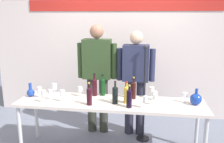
{
  "coord_description": "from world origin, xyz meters",
  "views": [
    {
      "loc": [
        0.47,
        -3.07,
        1.9
      ],
      "look_at": [
        0.0,
        0.15,
        1.13
      ],
      "focal_mm": 39.19,
      "sensor_mm": 36.0,
      "label": 1
    }
  ],
  "objects_px": {
    "display_table": "(110,106)",
    "wine_bottle_2": "(89,95)",
    "wine_bottle_4": "(95,86)",
    "decanter_blue_right": "(196,99)",
    "wine_bottle_6": "(103,86)",
    "wine_glass_left_5": "(44,94)",
    "wine_glass_left_0": "(39,90)",
    "wine_bottle_0": "(129,98)",
    "presenter_right": "(136,77)",
    "wine_glass_right_2": "(145,100)",
    "wine_glass_left_3": "(80,89)",
    "wine_glass_left_4": "(54,87)",
    "wine_glass_left_2": "(50,93)",
    "wine_glass_right_3": "(155,97)",
    "wine_glass_right_0": "(185,95)",
    "microphone_stand": "(144,110)",
    "wine_bottle_3": "(133,90)",
    "wine_bottle_5": "(115,94)",
    "wine_glass_left_1": "(62,94)",
    "decanter_blue_left": "(31,92)",
    "wine_glass_right_1": "(152,90)",
    "presenter_left": "(97,72)",
    "wine_bottle_1": "(127,94)",
    "wine_glass_right_4": "(155,94)"
  },
  "relations": [
    {
      "from": "wine_bottle_0",
      "to": "wine_glass_left_4",
      "type": "height_order",
      "value": "wine_bottle_0"
    },
    {
      "from": "presenter_left",
      "to": "wine_bottle_3",
      "type": "height_order",
      "value": "presenter_left"
    },
    {
      "from": "wine_glass_left_1",
      "to": "wine_glass_right_4",
      "type": "xyz_separation_m",
      "value": [
        1.23,
        0.23,
        -0.02
      ]
    },
    {
      "from": "wine_bottle_5",
      "to": "wine_bottle_0",
      "type": "bearing_deg",
      "value": -32.12
    },
    {
      "from": "display_table",
      "to": "wine_bottle_2",
      "type": "height_order",
      "value": "wine_bottle_2"
    },
    {
      "from": "wine_bottle_4",
      "to": "wine_glass_right_0",
      "type": "xyz_separation_m",
      "value": [
        1.25,
        -0.1,
        -0.04
      ]
    },
    {
      "from": "wine_bottle_3",
      "to": "wine_bottle_6",
      "type": "bearing_deg",
      "value": 169.35
    },
    {
      "from": "wine_bottle_0",
      "to": "wine_glass_left_2",
      "type": "height_order",
      "value": "wine_bottle_0"
    },
    {
      "from": "wine_bottle_0",
      "to": "wine_glass_left_4",
      "type": "distance_m",
      "value": 1.21
    },
    {
      "from": "wine_bottle_4",
      "to": "wine_glass_left_3",
      "type": "distance_m",
      "value": 0.21
    },
    {
      "from": "wine_glass_right_1",
      "to": "wine_bottle_1",
      "type": "bearing_deg",
      "value": -145.03
    },
    {
      "from": "wine_bottle_5",
      "to": "microphone_stand",
      "type": "bearing_deg",
      "value": 52.35
    },
    {
      "from": "wine_bottle_4",
      "to": "wine_glass_right_3",
      "type": "xyz_separation_m",
      "value": [
        0.85,
        -0.26,
        -0.03
      ]
    },
    {
      "from": "wine_glass_left_2",
      "to": "microphone_stand",
      "type": "xyz_separation_m",
      "value": [
        1.28,
        0.46,
        -0.36
      ]
    },
    {
      "from": "wine_bottle_1",
      "to": "wine_glass_left_0",
      "type": "relative_size",
      "value": 1.91
    },
    {
      "from": "wine_glass_left_4",
      "to": "wine_glass_right_2",
      "type": "relative_size",
      "value": 0.96
    },
    {
      "from": "wine_glass_left_4",
      "to": "wine_glass_right_2",
      "type": "bearing_deg",
      "value": -16.52
    },
    {
      "from": "wine_bottle_5",
      "to": "wine_glass_left_0",
      "type": "distance_m",
      "value": 1.08
    },
    {
      "from": "presenter_left",
      "to": "wine_glass_right_0",
      "type": "xyz_separation_m",
      "value": [
        1.29,
        -0.5,
        -0.16
      ]
    },
    {
      "from": "wine_glass_left_4",
      "to": "wine_glass_left_5",
      "type": "bearing_deg",
      "value": -89.66
    },
    {
      "from": "wine_glass_left_2",
      "to": "presenter_left",
      "type": "bearing_deg",
      "value": 50.24
    },
    {
      "from": "presenter_right",
      "to": "wine_glass_left_5",
      "type": "bearing_deg",
      "value": -146.66
    },
    {
      "from": "wine_bottle_4",
      "to": "presenter_right",
      "type": "bearing_deg",
      "value": 34.82
    },
    {
      "from": "wine_bottle_4",
      "to": "wine_glass_right_2",
      "type": "relative_size",
      "value": 2.08
    },
    {
      "from": "decanter_blue_right",
      "to": "presenter_right",
      "type": "xyz_separation_m",
      "value": [
        -0.81,
        0.56,
        0.12
      ]
    },
    {
      "from": "wine_bottle_4",
      "to": "wine_bottle_5",
      "type": "bearing_deg",
      "value": -38.98
    },
    {
      "from": "decanter_blue_left",
      "to": "wine_glass_right_1",
      "type": "height_order",
      "value": "decanter_blue_left"
    },
    {
      "from": "wine_glass_left_0",
      "to": "wine_bottle_4",
      "type": "bearing_deg",
      "value": 14.74
    },
    {
      "from": "wine_bottle_5",
      "to": "wine_glass_left_1",
      "type": "xyz_separation_m",
      "value": [
        -0.71,
        -0.04,
        -0.01
      ]
    },
    {
      "from": "decanter_blue_right",
      "to": "wine_glass_right_1",
      "type": "bearing_deg",
      "value": 163.75
    },
    {
      "from": "wine_glass_left_2",
      "to": "wine_bottle_5",
      "type": "bearing_deg",
      "value": -1.74
    },
    {
      "from": "wine_bottle_6",
      "to": "wine_glass_left_5",
      "type": "height_order",
      "value": "wine_bottle_6"
    },
    {
      "from": "presenter_right",
      "to": "wine_bottle_6",
      "type": "xyz_separation_m",
      "value": [
        -0.45,
        -0.36,
        -0.06
      ]
    },
    {
      "from": "wine_glass_left_3",
      "to": "wine_glass_right_2",
      "type": "distance_m",
      "value": 0.98
    },
    {
      "from": "wine_glass_left_5",
      "to": "wine_glass_left_3",
      "type": "bearing_deg",
      "value": 37.19
    },
    {
      "from": "wine_glass_left_0",
      "to": "wine_bottle_0",
      "type": "bearing_deg",
      "value": -8.69
    },
    {
      "from": "wine_glass_left_0",
      "to": "wine_bottle_1",
      "type": "bearing_deg",
      "value": -1.86
    },
    {
      "from": "wine_bottle_4",
      "to": "wine_glass_left_0",
      "type": "xyz_separation_m",
      "value": [
        -0.75,
        -0.2,
        -0.03
      ]
    },
    {
      "from": "wine_glass_left_4",
      "to": "wine_glass_right_2",
      "type": "xyz_separation_m",
      "value": [
        1.34,
        -0.4,
        0.01
      ]
    },
    {
      "from": "wine_glass_left_2",
      "to": "wine_glass_right_0",
      "type": "bearing_deg",
      "value": 4.37
    },
    {
      "from": "wine_bottle_6",
      "to": "wine_glass_right_2",
      "type": "xyz_separation_m",
      "value": [
        0.62,
        -0.42,
        -0.02
      ]
    },
    {
      "from": "wine_glass_left_0",
      "to": "wine_glass_right_3",
      "type": "bearing_deg",
      "value": -2.17
    },
    {
      "from": "wine_bottle_0",
      "to": "wine_bottle_5",
      "type": "relative_size",
      "value": 0.97
    },
    {
      "from": "presenter_left",
      "to": "wine_glass_left_0",
      "type": "bearing_deg",
      "value": -140.19
    },
    {
      "from": "wine_bottle_1",
      "to": "wine_glass_left_5",
      "type": "distance_m",
      "value": 1.1
    },
    {
      "from": "wine_bottle_4",
      "to": "decanter_blue_right",
      "type": "bearing_deg",
      "value": -7.0
    },
    {
      "from": "wine_glass_right_0",
      "to": "microphone_stand",
      "type": "bearing_deg",
      "value": 149.5
    },
    {
      "from": "wine_glass_left_2",
      "to": "wine_glass_right_3",
      "type": "relative_size",
      "value": 0.94
    },
    {
      "from": "wine_bottle_2",
      "to": "decanter_blue_right",
      "type": "bearing_deg",
      "value": 8.69
    },
    {
      "from": "decanter_blue_left",
      "to": "wine_glass_right_3",
      "type": "distance_m",
      "value": 1.75
    }
  ]
}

